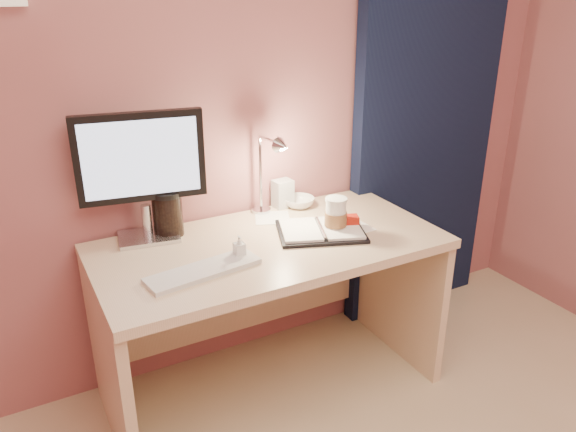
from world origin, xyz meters
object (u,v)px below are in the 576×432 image
lotion_bottle (239,247)px  product_box (283,194)px  keyboard (203,271)px  planner (323,229)px  monitor (141,165)px  desk_lamp (266,169)px  coffee_cup (336,216)px  dark_jar (168,215)px  bowl (299,202)px  desk (263,283)px

lotion_bottle → product_box: size_ratio=0.69×
keyboard → planner: 0.57m
monitor → desk_lamp: 0.52m
coffee_cup → dark_jar: dark_jar is taller
keyboard → dark_jar: (-0.01, 0.38, 0.08)m
monitor → lotion_bottle: bearing=-43.2°
planner → bowl: bearing=100.4°
keyboard → bowl: bearing=24.6°
planner → dark_jar: 0.64m
monitor → product_box: monitor is taller
coffee_cup → planner: bearing=163.5°
dark_jar → desk_lamp: size_ratio=0.46×
desk → bowl: bearing=35.0°
desk_lamp → desk: bearing=-134.6°
lotion_bottle → product_box: (0.39, 0.39, 0.02)m
keyboard → coffee_cup: size_ratio=2.84×
desk_lamp → dark_jar: bearing=161.5°
desk → lotion_bottle: lotion_bottle is taller
bowl → desk_lamp: size_ratio=0.38×
keyboard → dark_jar: dark_jar is taller
desk → coffee_cup: 0.43m
keyboard → desk_lamp: desk_lamp is taller
coffee_cup → product_box: 0.36m
desk → keyboard: 0.45m
planner → dark_jar: dark_jar is taller
planner → keyboard: bearing=-149.7°
coffee_cup → dark_jar: (-0.62, 0.30, 0.02)m
monitor → coffee_cup: 0.81m
bowl → keyboard: bearing=-147.3°
desk_lamp → bowl: bearing=5.9°
coffee_cup → desk_lamp: desk_lamp is taller
planner → bowl: 0.31m
desk → product_box: product_box is taller
planner → lotion_bottle: 0.41m
lotion_bottle → planner: bearing=6.9°
desk → keyboard: bearing=-149.4°
planner → lotion_bottle: lotion_bottle is taller
desk_lamp → coffee_cup: bearing=-63.8°
dark_jar → lotion_bottle: bearing=-63.0°
monitor → keyboard: (0.09, -0.38, -0.30)m
keyboard → desk_lamp: bearing=30.5°
product_box → desk: bearing=-138.0°
desk → lotion_bottle: 0.35m
monitor → bowl: monitor is taller
planner → coffee_cup: size_ratio=2.84×
dark_jar → desk_lamp: desk_lamp is taller
coffee_cup → keyboard: bearing=-172.6°
desk → bowl: (0.29, 0.20, 0.25)m
bowl → product_box: size_ratio=1.11×
desk → desk_lamp: (0.09, 0.14, 0.46)m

